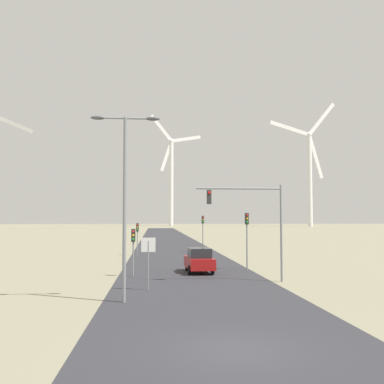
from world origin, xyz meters
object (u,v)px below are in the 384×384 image
Objects in this scene: stop_sign_near at (148,253)px; streetlamp at (125,183)px; traffic_light_post_mid_left at (137,232)px; wind_turbine_left at (171,174)px; traffic_light_post_near_left at (133,242)px; traffic_light_post_mid_right at (203,226)px; traffic_light_post_near_right at (247,228)px; car_approaching at (199,260)px; wind_turbine_center at (310,168)px; traffic_light_mast_overhead at (251,211)px.

streetlamp is at bearing -107.67° from stop_sign_near.
streetlamp reaches higher than stop_sign_near.
wind_turbine_left is (10.94, 195.05, 25.68)m from traffic_light_post_mid_left.
traffic_light_post_mid_right reaches higher than traffic_light_post_near_left.
traffic_light_post_near_left is at bearing -92.85° from wind_turbine_left.
traffic_light_post_near_right is 210.93m from wind_turbine_left.
traffic_light_post_mid_right is 0.07× the size of wind_turbine_left.
traffic_light_post_near_left reaches higher than car_approaching.
wind_turbine_center reaches higher than traffic_light_post_near_left.
wind_turbine_left reaches higher than traffic_light_post_near_left.
traffic_light_mast_overhead is (7.65, -3.28, 2.06)m from traffic_light_post_near_left.
traffic_light_post_near_left is (-0.01, 9.54, -3.35)m from streetlamp.
traffic_light_post_mid_left is 0.83× the size of car_approaching.
stop_sign_near reaches higher than car_approaching.
traffic_light_post_near_right is at bearing 19.88° from traffic_light_post_near_left.
wind_turbine_center reaches higher than traffic_light_post_mid_left.
traffic_light_mast_overhead is at bearing -68.91° from traffic_light_post_mid_left.
wind_turbine_center is at bearing 66.36° from traffic_light_post_mid_right.
traffic_light_post_mid_left is at bearing 93.64° from stop_sign_near.
traffic_light_post_near_right is at bearing -57.80° from traffic_light_post_mid_left.
wind_turbine_center is at bearing 64.64° from traffic_light_post_mid_left.
wind_turbine_center is at bearing 67.99° from streetlamp.
traffic_light_mast_overhead is (6.52, 2.76, 2.42)m from stop_sign_near.
traffic_light_post_mid_left reaches higher than stop_sign_near.
car_approaching is (-2.37, -19.43, -2.25)m from traffic_light_post_mid_right.
traffic_light_mast_overhead is (8.02, -20.80, 1.92)m from traffic_light_post_mid_left.
wind_turbine_left reaches higher than car_approaching.
traffic_light_post_near_left is 197.59m from wind_turbine_center.
traffic_light_post_mid_left is at bearing 91.22° from traffic_light_post_near_left.
traffic_light_mast_overhead is at bearing -99.15° from traffic_light_post_near_right.
traffic_light_post_near_left is 0.05× the size of wind_turbine_left.
traffic_light_post_near_right is at bearing 17.28° from car_approaching.
traffic_light_post_mid_right is 192.88m from wind_turbine_left.
stop_sign_near is 23.61m from traffic_light_post_mid_left.
car_approaching is 212.48m from wind_turbine_left.
wind_turbine_left is at bearing 87.53° from stop_sign_near.
traffic_light_post_near_left is 8.58m from traffic_light_mast_overhead.
wind_turbine_left is (10.57, 212.57, 25.82)m from traffic_light_post_near_left.
stop_sign_near is 202.74m from wind_turbine_center.
car_approaching is at bearing -91.57° from wind_turbine_left.
stop_sign_near is 8.86m from car_approaching.
wind_turbine_left is at bearing 87.15° from traffic_light_post_near_left.
car_approaching is 0.07× the size of wind_turbine_center.
car_approaching is (4.81, 1.93, -1.51)m from traffic_light_post_near_left.
traffic_light_post_near_right is at bearing 55.62° from streetlamp.
traffic_light_mast_overhead reaches higher than stop_sign_near.
traffic_light_post_mid_right is at bearing -113.64° from wind_turbine_center.
traffic_light_mast_overhead is at bearing -23.21° from traffic_light_post_near_left.
wind_turbine_center reaches higher than wind_turbine_left.
traffic_light_post_near_right is 0.07× the size of wind_turbine_center.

